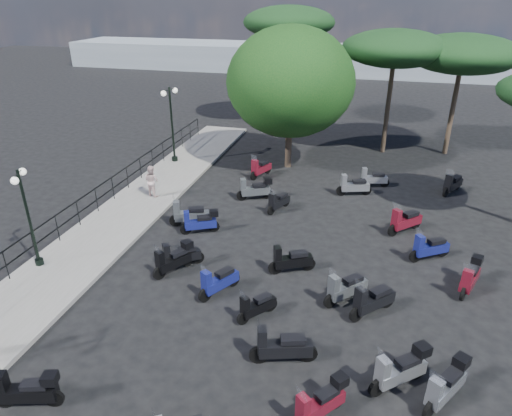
% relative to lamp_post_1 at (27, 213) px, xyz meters
% --- Properties ---
extents(ground, '(120.00, 120.00, 0.00)m').
position_rel_lamp_post_1_xyz_m(ground, '(7.42, 0.93, -2.23)').
color(ground, black).
rests_on(ground, ground).
extents(sidewalk, '(3.00, 30.00, 0.15)m').
position_rel_lamp_post_1_xyz_m(sidewalk, '(0.92, 3.93, -2.15)').
color(sidewalk, slate).
rests_on(sidewalk, ground).
extents(railing, '(0.04, 26.04, 1.10)m').
position_rel_lamp_post_1_xyz_m(railing, '(-0.38, 3.73, -1.33)').
color(railing, black).
rests_on(railing, sidewalk).
extents(lamp_post_1, '(0.58, 1.01, 3.64)m').
position_rel_lamp_post_1_xyz_m(lamp_post_1, '(0.00, 0.00, 0.00)').
color(lamp_post_1, black).
rests_on(lamp_post_1, sidewalk).
extents(lamp_post_2, '(0.55, 1.20, 4.20)m').
position_rel_lamp_post_1_xyz_m(lamp_post_2, '(0.23, 11.44, 0.32)').
color(lamp_post_2, black).
rests_on(lamp_post_2, sidewalk).
extents(pedestrian_far, '(0.87, 0.77, 1.51)m').
position_rel_lamp_post_1_xyz_m(pedestrian_far, '(1.23, 6.60, -1.32)').
color(pedestrian_far, beige).
rests_on(pedestrian_far, sidewalk).
extents(scooter_0, '(1.63, 0.73, 1.33)m').
position_rel_lamp_post_1_xyz_m(scooter_0, '(3.83, -5.27, -1.73)').
color(scooter_0, black).
rests_on(scooter_0, ground).
extents(scooter_1, '(1.37, 1.13, 1.33)m').
position_rel_lamp_post_1_xyz_m(scooter_1, '(4.90, 1.33, -1.77)').
color(scooter_1, black).
rests_on(scooter_1, ground).
extents(scooter_2, '(1.05, 1.51, 1.35)m').
position_rel_lamp_post_1_xyz_m(scooter_2, '(4.81, 0.98, -1.72)').
color(scooter_2, black).
rests_on(scooter_2, ground).
extents(scooter_3, '(1.78, 0.84, 1.47)m').
position_rel_lamp_post_1_xyz_m(scooter_3, '(4.01, 4.42, -1.72)').
color(scooter_3, black).
rests_on(scooter_3, ground).
extents(scooter_4, '(1.63, 0.96, 1.39)m').
position_rel_lamp_post_1_xyz_m(scooter_4, '(6.00, 7.72, -1.70)').
color(scooter_4, black).
rests_on(scooter_4, ground).
extents(scooter_7, '(1.01, 1.23, 1.19)m').
position_rel_lamp_post_1_xyz_m(scooter_7, '(8.26, -0.71, -1.81)').
color(scooter_7, black).
rests_on(scooter_7, ground).
extents(scooter_8, '(1.01, 1.54, 1.37)m').
position_rel_lamp_post_1_xyz_m(scooter_8, '(6.75, 0.15, -1.75)').
color(scooter_8, black).
rests_on(scooter_8, ground).
extents(scooter_9, '(1.51, 0.93, 1.30)m').
position_rel_lamp_post_1_xyz_m(scooter_9, '(4.66, 3.93, -1.74)').
color(scooter_9, black).
rests_on(scooter_9, ground).
extents(scooter_10, '(0.87, 1.65, 1.39)m').
position_rel_lamp_post_1_xyz_m(scooter_10, '(5.54, 10.61, -1.75)').
color(scooter_10, black).
rests_on(scooter_10, ground).
extents(scooter_13, '(1.32, 1.36, 1.43)m').
position_rel_lamp_post_1_xyz_m(scooter_13, '(10.81, 0.79, -1.73)').
color(scooter_13, black).
rests_on(scooter_13, ground).
extents(scooter_14, '(1.59, 0.95, 1.38)m').
position_rel_lamp_post_1_xyz_m(scooter_14, '(8.81, 2.02, -1.75)').
color(scooter_14, black).
rests_on(scooter_14, ground).
extents(scooter_15, '(0.83, 1.49, 1.27)m').
position_rel_lamp_post_1_xyz_m(scooter_15, '(7.33, 6.80, -1.79)').
color(scooter_15, black).
rests_on(scooter_15, ground).
extents(scooter_16, '(1.68, 0.79, 1.38)m').
position_rel_lamp_post_1_xyz_m(scooter_16, '(10.50, 9.40, -1.75)').
color(scooter_16, black).
rests_on(scooter_16, ground).
extents(scooter_18, '(1.19, 1.34, 1.30)m').
position_rel_lamp_post_1_xyz_m(scooter_18, '(10.60, -3.87, -1.74)').
color(scooter_18, black).
rests_on(scooter_18, ground).
extents(scooter_19, '(1.80, 0.81, 1.47)m').
position_rel_lamp_post_1_xyz_m(scooter_19, '(9.38, -2.33, -1.72)').
color(scooter_19, black).
rests_on(scooter_19, ground).
extents(scooter_20, '(1.35, 1.40, 1.46)m').
position_rel_lamp_post_1_xyz_m(scooter_20, '(11.65, 0.33, -1.72)').
color(scooter_20, black).
rests_on(scooter_20, ground).
extents(scooter_21, '(1.38, 1.39, 1.47)m').
position_rel_lamp_post_1_xyz_m(scooter_21, '(12.79, 6.11, -1.72)').
color(scooter_21, black).
rests_on(scooter_21, ground).
extents(scooter_22, '(1.60, 0.63, 1.29)m').
position_rel_lamp_post_1_xyz_m(scooter_22, '(11.39, 10.73, -1.78)').
color(scooter_22, black).
rests_on(scooter_22, ground).
extents(scooter_24, '(1.14, 1.52, 1.39)m').
position_rel_lamp_post_1_xyz_m(scooter_24, '(13.45, -2.64, -1.70)').
color(scooter_24, black).
rests_on(scooter_24, ground).
extents(scooter_25, '(1.48, 1.30, 1.43)m').
position_rel_lamp_post_1_xyz_m(scooter_25, '(12.41, -2.40, -1.69)').
color(scooter_25, black).
rests_on(scooter_25, ground).
extents(scooter_26, '(0.88, 1.63, 1.37)m').
position_rel_lamp_post_1_xyz_m(scooter_26, '(14.74, 2.43, -1.71)').
color(scooter_26, black).
rests_on(scooter_26, ground).
extents(scooter_27, '(1.51, 1.07, 1.38)m').
position_rel_lamp_post_1_xyz_m(scooter_27, '(13.60, 4.15, -1.75)').
color(scooter_27, black).
rests_on(scooter_27, ground).
extents(scooter_28, '(1.06, 1.58, 1.42)m').
position_rel_lamp_post_1_xyz_m(scooter_28, '(15.18, 10.86, -1.73)').
color(scooter_28, black).
rests_on(scooter_28, ground).
extents(broadleaf_tree, '(6.75, 6.75, 7.58)m').
position_rel_lamp_post_1_xyz_m(broadleaf_tree, '(6.66, 12.55, 2.47)').
color(broadleaf_tree, '#38281E').
rests_on(broadleaf_tree, ground).
extents(pine_0, '(5.98, 5.98, 7.15)m').
position_rel_lamp_post_1_xyz_m(pine_0, '(11.84, 16.59, 3.86)').
color(pine_0, '#38281E').
rests_on(pine_0, ground).
extents(pine_1, '(6.26, 6.26, 6.94)m').
position_rel_lamp_post_1_xyz_m(pine_1, '(15.54, 17.25, 3.60)').
color(pine_1, '#38281E').
rests_on(pine_1, ground).
extents(pine_2, '(6.20, 6.20, 8.19)m').
position_rel_lamp_post_1_xyz_m(pine_2, '(4.87, 21.07, 4.85)').
color(pine_2, '#38281E').
rests_on(pine_2, ground).
extents(distant_hills, '(70.00, 8.00, 3.00)m').
position_rel_lamp_post_1_xyz_m(distant_hills, '(7.42, 45.93, -0.73)').
color(distant_hills, gray).
rests_on(distant_hills, ground).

